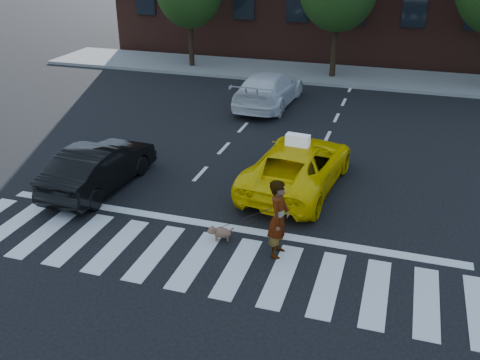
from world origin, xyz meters
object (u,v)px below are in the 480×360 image
Objects in this scene: woman at (279,219)px; taxi at (298,165)px; black_sedan at (100,166)px; white_suv at (269,89)px; dog at (220,232)px.

taxi is at bearing 7.36° from woman.
taxi is 1.20× the size of black_sedan.
black_sedan is at bearing 74.21° from woman.
woman is at bearing 165.03° from black_sedan.
white_suv is 10.95m from dog.
woman is (3.12, -11.00, 0.22)m from white_suv.
dog is (4.22, -1.68, -0.45)m from black_sedan.
taxi reaches higher than dog.
dog is at bearing 161.43° from black_sedan.
dog is at bearing 77.40° from taxi.
white_suv is 11.44m from woman.
black_sedan is at bearing 137.22° from dog.
white_suv is at bearing 77.62° from dog.
black_sedan is 9.49m from white_suv.
woman reaches higher than dog.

